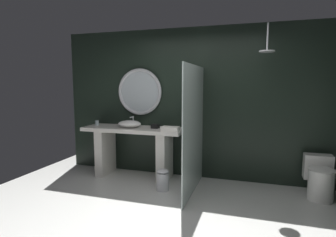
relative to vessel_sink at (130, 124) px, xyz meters
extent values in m
plane|color=silver|center=(1.02, -1.52, -0.95)|extent=(5.76, 5.76, 0.00)
cube|color=black|center=(1.02, 0.38, 0.35)|extent=(4.80, 0.10, 2.60)
cube|color=silver|center=(0.07, 0.02, -0.09)|extent=(1.78, 0.59, 0.06)
cube|color=silver|center=(-0.50, 0.02, -0.54)|extent=(0.15, 0.50, 0.82)
cube|color=silver|center=(0.64, 0.02, -0.54)|extent=(0.15, 0.50, 0.82)
ellipsoid|color=white|center=(0.00, 0.00, 0.00)|extent=(0.41, 0.34, 0.12)
cylinder|color=silver|center=(0.00, 0.15, 0.03)|extent=(0.02, 0.02, 0.18)
cylinder|color=silver|center=(0.00, 0.09, 0.11)|extent=(0.02, 0.12, 0.02)
cylinder|color=silver|center=(-0.69, 0.06, -0.02)|extent=(0.07, 0.07, 0.09)
cube|color=black|center=(0.46, 0.05, -0.03)|extent=(0.12, 0.12, 0.07)
torus|color=silver|center=(0.07, 0.29, 0.55)|extent=(0.85, 0.06, 0.85)
cylinder|color=#B2BCC1|center=(0.07, 0.30, 0.55)|extent=(0.75, 0.01, 0.75)
cube|color=silver|center=(1.23, -0.36, 0.01)|extent=(0.02, 1.38, 1.92)
cylinder|color=silver|center=(2.22, -0.13, 1.36)|extent=(0.02, 0.02, 0.39)
cylinder|color=silver|center=(2.22, -0.13, 1.15)|extent=(0.22, 0.22, 0.02)
cylinder|color=white|center=(3.02, -0.13, -0.73)|extent=(0.34, 0.34, 0.44)
ellipsoid|color=white|center=(3.02, -0.13, -0.50)|extent=(0.36, 0.39, 0.02)
cube|color=white|center=(3.02, 0.14, -0.54)|extent=(0.39, 0.20, 0.38)
cylinder|color=silver|center=(0.76, -0.45, -0.81)|extent=(0.19, 0.19, 0.28)
ellipsoid|color=silver|center=(0.76, -0.45, -0.65)|extent=(0.19, 0.19, 0.06)
cube|color=silver|center=(0.80, -0.18, -0.02)|extent=(0.28, 0.16, 0.08)
camera|label=1|loc=(2.08, -4.38, 0.69)|focal=29.63mm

